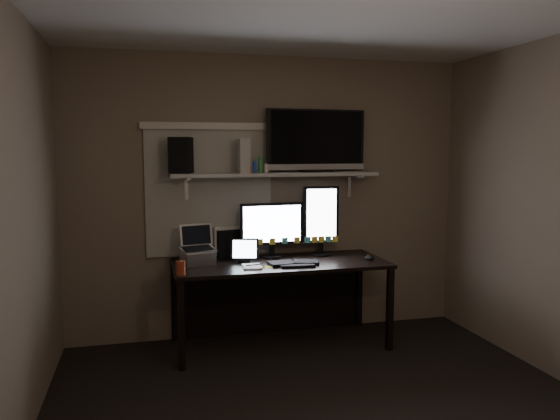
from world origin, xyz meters
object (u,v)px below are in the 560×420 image
object	(u,v)px
desk	(277,279)
speaker	(181,155)
keyboard	(294,263)
monitor_portrait	(321,220)
mouse	(369,258)
tablet	(244,250)
game_console	(243,156)
monitor_landscape	(272,230)
laptop	(198,246)
tv	(316,141)
cup	(181,268)

from	to	relation	value
desk	speaker	size ratio (longest dim) A/B	6.00
keyboard	speaker	bearing A→B (deg)	163.07
monitor_portrait	speaker	distance (m)	1.36
mouse	tablet	world-z (taller)	tablet
desk	monitor_portrait	xyz separation A→B (m)	(0.43, 0.07, 0.49)
keyboard	tablet	distance (m)	0.43
speaker	keyboard	bearing A→B (deg)	-1.02
game_console	speaker	bearing A→B (deg)	179.79
speaker	monitor_landscape	bearing A→B (deg)	19.04
tablet	laptop	xyz separation A→B (m)	(-0.39, 0.02, 0.05)
tv	laptop	bearing A→B (deg)	-175.55
cup	game_console	size ratio (longest dim) A/B	0.37
mouse	cup	bearing A→B (deg)	175.64
monitor_landscape	cup	size ratio (longest dim) A/B	5.33
desk	monitor_landscape	world-z (taller)	monitor_landscape
tablet	game_console	distance (m)	0.80
monitor_landscape	cup	world-z (taller)	monitor_landscape
tablet	laptop	world-z (taller)	laptop
mouse	game_console	xyz separation A→B (m)	(-1.05, 0.28, 0.87)
tablet	laptop	bearing A→B (deg)	-168.30
mouse	cup	distance (m)	1.63
tablet	laptop	size ratio (longest dim) A/B	0.75
tablet	laptop	distance (m)	0.39
monitor_landscape	speaker	size ratio (longest dim) A/B	1.89
keyboard	desk	bearing A→B (deg)	112.30
tablet	cup	size ratio (longest dim) A/B	2.23
monitor_landscape	tablet	distance (m)	0.34
keyboard	laptop	xyz separation A→B (m)	(-0.77, 0.20, 0.15)
desk	keyboard	size ratio (longest dim) A/B	4.20
mouse	game_console	size ratio (longest dim) A/B	0.36
mouse	tablet	xyz separation A→B (m)	(-1.07, 0.15, 0.08)
mouse	speaker	world-z (taller)	speaker
laptop	monitor_portrait	bearing A→B (deg)	-7.24
monitor_portrait	laptop	xyz separation A→B (m)	(-1.11, -0.12, -0.16)
desk	tv	xyz separation A→B (m)	(0.39, 0.12, 1.20)
monitor_landscape	game_console	size ratio (longest dim) A/B	1.97
desk	laptop	bearing A→B (deg)	-175.49
mouse	laptop	distance (m)	1.47
game_console	speaker	size ratio (longest dim) A/B	0.96
desk	mouse	size ratio (longest dim) A/B	17.43
laptop	tv	xyz separation A→B (m)	(1.08, 0.18, 0.87)
monitor_landscape	keyboard	world-z (taller)	monitor_landscape
keyboard	tv	size ratio (longest dim) A/B	0.47
monitor_portrait	cup	xyz separation A→B (m)	(-1.28, -0.47, -0.27)
tablet	tv	xyz separation A→B (m)	(0.69, 0.20, 0.92)
monitor_landscape	game_console	world-z (taller)	game_console
game_console	tv	bearing A→B (deg)	9.22
monitor_landscape	tablet	xyz separation A→B (m)	(-0.27, -0.15, -0.14)
keyboard	cup	world-z (taller)	cup
keyboard	laptop	distance (m)	0.81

